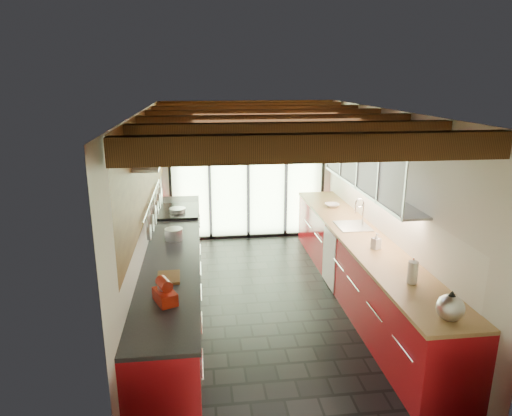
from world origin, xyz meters
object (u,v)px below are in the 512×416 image
kettle (451,306)px  bowl (332,205)px  paper_towel (413,273)px  soap_bottle (376,241)px  stand_mixer (165,292)px

kettle → bowl: (0.00, 3.70, -0.10)m
kettle → paper_towel: (0.00, 0.74, -0.01)m
soap_bottle → kettle: bearing=-90.0°
stand_mixer → bowl: size_ratio=1.38×
kettle → paper_towel: size_ratio=1.10×
paper_towel → bowl: (0.00, 2.95, -0.09)m
soap_bottle → paper_towel: bearing=-90.0°
soap_bottle → bowl: bearing=90.0°
soap_bottle → stand_mixer: bearing=-156.4°
paper_towel → soap_bottle: size_ratio=1.38×
paper_towel → bowl: size_ratio=1.22×
stand_mixer → paper_towel: 2.54m
stand_mixer → kettle: 2.62m
kettle → soap_bottle: (0.00, 1.75, -0.02)m
soap_bottle → bowl: 1.95m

